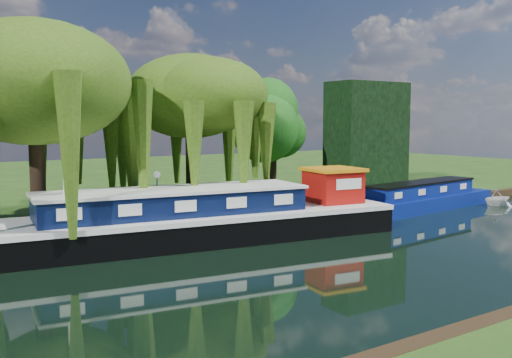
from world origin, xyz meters
TOP-DOWN VIEW (x-y plane):
  - ground at (0.00, 0.00)m, footprint 120.00×120.00m
  - far_bank at (0.00, 34.00)m, footprint 120.00×52.00m
  - dutch_barge at (0.87, 6.51)m, footprint 20.03×6.94m
  - narrowboat at (16.65, 6.82)m, footprint 13.71×3.84m
  - white_cruiser at (22.58, 5.37)m, footprint 2.56×2.27m
  - willow_left at (-5.43, 10.56)m, footprint 7.67×7.67m
  - willow_right at (3.06, 11.48)m, footprint 6.62×6.62m
  - tree_far_right at (11.48, 15.49)m, footprint 4.23×4.23m
  - conifer_hedge at (19.00, 14.00)m, footprint 6.00×3.00m
  - lamppost at (0.50, 10.50)m, footprint 0.36×0.36m
  - mooring_posts at (-0.50, 8.40)m, footprint 19.16×0.16m

SIDE VIEW (x-z plane):
  - ground at x=0.00m, z-range 0.00..0.00m
  - white_cruiser at x=22.58m, z-range -0.62..0.62m
  - far_bank at x=0.00m, z-range 0.00..0.45m
  - narrowboat at x=16.65m, z-range -0.28..1.69m
  - mooring_posts at x=-0.50m, z-range 0.45..1.45m
  - dutch_barge at x=0.87m, z-range -1.04..3.10m
  - lamppost at x=0.50m, z-range 1.14..3.70m
  - conifer_hedge at x=19.00m, z-range 0.45..8.45m
  - tree_far_right at x=11.48m, z-range 1.76..8.69m
  - willow_right at x=3.06m, z-range 2.30..10.36m
  - willow_left at x=-5.43m, z-range 2.53..11.72m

